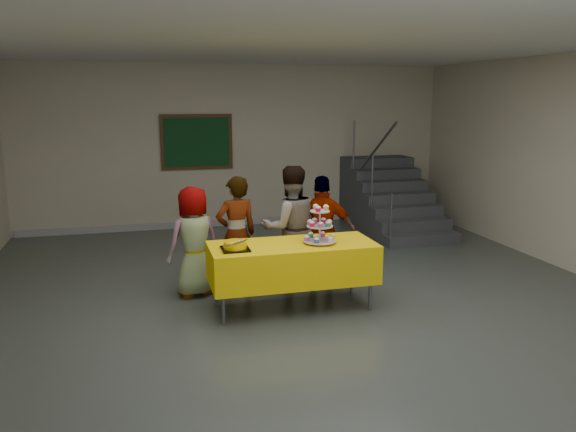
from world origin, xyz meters
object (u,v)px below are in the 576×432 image
schoolchild_a (194,241)px  schoolchild_d (323,232)px  staircase (388,201)px  bear_cake (235,245)px  noticeboard (197,142)px  schoolchild_b (236,234)px  cupcake_stand (320,228)px  bake_table (292,262)px  schoolchild_c (290,228)px

schoolchild_a → schoolchild_d: 1.62m
schoolchild_d → staircase: (2.25, 2.93, -0.23)m
bear_cake → noticeboard: (0.07, 4.53, 0.77)m
schoolchild_a → schoolchild_b: (0.53, 0.04, 0.05)m
cupcake_stand → bear_cake: 0.98m
bake_table → cupcake_stand: size_ratio=4.22×
bear_cake → staircase: staircase is taller
schoolchild_a → bake_table: bearing=122.4°
bear_cake → schoolchild_a: schoolchild_a is taller
schoolchild_a → schoolchild_c: 1.21m
cupcake_stand → schoolchild_c: 0.80m
schoolchild_a → staircase: 4.81m
bake_table → schoolchild_d: bearing=49.4°
bake_table → bear_cake: bear_cake is taller
schoolchild_d → noticeboard: bearing=-57.4°
bake_table → staircase: 4.59m
cupcake_stand → schoolchild_c: schoolchild_c is taller
schoolchild_b → schoolchild_d: bearing=162.2°
bear_cake → schoolchild_a: 0.94m
schoolchild_a → schoolchild_b: size_ratio=0.93×
bake_table → cupcake_stand: 0.49m
schoolchild_d → staircase: staircase is taller
bake_table → schoolchild_a: 1.29m
schoolchild_b → schoolchild_a: bearing=-6.7°
schoolchild_a → schoolchild_d: bearing=155.7°
noticeboard → staircase: bearing=-13.7°
cupcake_stand → schoolchild_a: bearing=148.9°
bake_table → schoolchild_a: bearing=143.9°
bake_table → noticeboard: noticeboard is taller
bear_cake → noticeboard: size_ratio=0.28×
schoolchild_c → schoolchild_d: size_ratio=1.09×
bake_table → schoolchild_b: 0.96m
schoolchild_b → staircase: size_ratio=0.61×
bake_table → staircase: (2.83, 3.61, -0.07)m
bake_table → noticeboard: bearing=97.7°
schoolchild_d → cupcake_stand: bearing=84.4°
cupcake_stand → schoolchild_c: bearing=99.9°
cupcake_stand → staircase: (2.53, 3.66, -0.45)m
cupcake_stand → staircase: staircase is taller
schoolchild_d → staircase: size_ratio=0.60×
schoolchild_d → noticeboard: 4.05m
bear_cake → schoolchild_c: schoolchild_c is taller
cupcake_stand → noticeboard: size_ratio=0.34×
schoolchild_c → noticeboard: size_ratio=1.21×
noticeboard → cupcake_stand: bearing=-78.6°
bake_table → schoolchild_c: bearing=76.8°
noticeboard → schoolchild_c: bearing=-78.2°
bake_table → schoolchild_c: size_ratio=1.20×
schoolchild_b → staircase: staircase is taller
bake_table → schoolchild_a: schoolchild_a is taller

